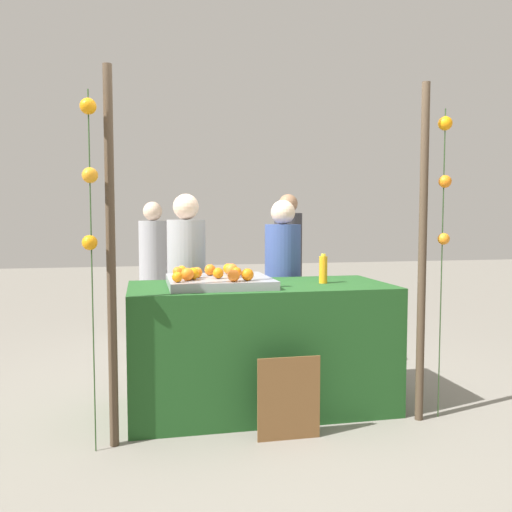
{
  "coord_description": "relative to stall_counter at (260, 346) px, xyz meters",
  "views": [
    {
      "loc": [
        -0.85,
        -3.85,
        1.42
      ],
      "look_at": [
        0.0,
        0.15,
        1.12
      ],
      "focal_mm": 37.74,
      "sensor_mm": 36.0,
      "label": 1
    }
  ],
  "objects": [
    {
      "name": "stall_counter",
      "position": [
        0.0,
        0.0,
        0.0
      ],
      "size": [
        1.91,
        0.89,
        0.92
      ],
      "primitive_type": "cube",
      "color": "#1E4C1E",
      "rests_on": "ground_plane"
    },
    {
      "name": "orange_11",
      "position": [
        -0.5,
        -0.11,
        0.56
      ],
      "size": [
        0.08,
        0.08,
        0.08
      ],
      "primitive_type": "sphere",
      "color": "orange",
      "rests_on": "orange_tray"
    },
    {
      "name": "orange_4",
      "position": [
        -0.47,
        -0.01,
        0.56
      ],
      "size": [
        0.08,
        0.08,
        0.08
      ],
      "primitive_type": "sphere",
      "color": "orange",
      "rests_on": "orange_tray"
    },
    {
      "name": "orange_10",
      "position": [
        -0.2,
        0.08,
        0.57
      ],
      "size": [
        0.09,
        0.09,
        0.09
      ],
      "primitive_type": "sphere",
      "color": "orange",
      "rests_on": "orange_tray"
    },
    {
      "name": "orange_0",
      "position": [
        -0.32,
        -0.08,
        0.56
      ],
      "size": [
        0.08,
        0.08,
        0.08
      ],
      "primitive_type": "sphere",
      "color": "orange",
      "rests_on": "orange_tray"
    },
    {
      "name": "crowd_person_0",
      "position": [
        -0.73,
        2.35,
        0.28
      ],
      "size": [
        0.32,
        0.32,
        1.59
      ],
      "color": "#99999E",
      "rests_on": "ground_plane"
    },
    {
      "name": "orange_tray",
      "position": [
        -0.31,
        -0.01,
        0.49
      ],
      "size": [
        0.73,
        0.7,
        0.06
      ],
      "primitive_type": "cube",
      "color": "gray",
      "rests_on": "stall_counter"
    },
    {
      "name": "orange_1",
      "position": [
        -0.15,
        -0.26,
        0.56
      ],
      "size": [
        0.09,
        0.09,
        0.09
      ],
      "primitive_type": "sphere",
      "color": "orange",
      "rests_on": "orange_tray"
    },
    {
      "name": "orange_5",
      "position": [
        -0.2,
        0.22,
        0.56
      ],
      "size": [
        0.08,
        0.08,
        0.08
      ],
      "primitive_type": "sphere",
      "color": "orange",
      "rests_on": "orange_tray"
    },
    {
      "name": "vendor_right",
      "position": [
        0.35,
        0.68,
        0.27
      ],
      "size": [
        0.31,
        0.31,
        1.57
      ],
      "color": "#384C8C",
      "rests_on": "ground_plane"
    },
    {
      "name": "canopy_post_right",
      "position": [
        1.04,
        -0.48,
        0.7
      ],
      "size": [
        0.06,
        0.06,
        2.33
      ],
      "primitive_type": "cylinder",
      "color": "#473828",
      "rests_on": "ground_plane"
    },
    {
      "name": "canopy_post_left",
      "position": [
        -1.04,
        -0.48,
        0.7
      ],
      "size": [
        0.06,
        0.06,
        2.33
      ],
      "primitive_type": "cylinder",
      "color": "#473828",
      "rests_on": "ground_plane"
    },
    {
      "name": "crowd_person_1",
      "position": [
        0.89,
        2.46,
        0.33
      ],
      "size": [
        0.34,
        0.34,
        1.7
      ],
      "color": "#333338",
      "rests_on": "ground_plane"
    },
    {
      "name": "ground_plane",
      "position": [
        0.0,
        0.0,
        -0.46
      ],
      "size": [
        24.0,
        24.0,
        0.0
      ],
      "primitive_type": "plane",
      "color": "gray"
    },
    {
      "name": "orange_6",
      "position": [
        -0.18,
        -0.02,
        0.56
      ],
      "size": [
        0.07,
        0.07,
        0.07
      ],
      "primitive_type": "sphere",
      "color": "orange",
      "rests_on": "orange_tray"
    },
    {
      "name": "orange_3",
      "position": [
        -0.56,
        0.18,
        0.56
      ],
      "size": [
        0.07,
        0.07,
        0.07
      ],
      "primitive_type": "sphere",
      "color": "orange",
      "rests_on": "orange_tray"
    },
    {
      "name": "juice_bottle",
      "position": [
        0.48,
        -0.02,
        0.57
      ],
      "size": [
        0.06,
        0.06,
        0.22
      ],
      "color": "orange",
      "rests_on": "stall_counter"
    },
    {
      "name": "orange_9",
      "position": [
        -0.35,
        0.13,
        0.56
      ],
      "size": [
        0.08,
        0.08,
        0.08
      ],
      "primitive_type": "sphere",
      "color": "orange",
      "rests_on": "orange_tray"
    },
    {
      "name": "garland_strand_right",
      "position": [
        1.2,
        -0.46,
        1.23
      ],
      "size": [
        0.1,
        0.1,
        2.16
      ],
      "color": "#2D4C23",
      "rests_on": "ground_plane"
    },
    {
      "name": "garland_strand_left",
      "position": [
        -1.15,
        -0.54,
        1.19
      ],
      "size": [
        0.1,
        0.11,
        2.16
      ],
      "color": "#2D4C23",
      "rests_on": "ground_plane"
    },
    {
      "name": "orange_12",
      "position": [
        -0.6,
        0.12,
        0.56
      ],
      "size": [
        0.07,
        0.07,
        0.07
      ],
      "primitive_type": "sphere",
      "color": "orange",
      "rests_on": "orange_tray"
    },
    {
      "name": "chalkboard_sign",
      "position": [
        0.05,
        -0.62,
        -0.2
      ],
      "size": [
        0.41,
        0.03,
        0.55
      ],
      "color": "brown",
      "rests_on": "ground_plane"
    },
    {
      "name": "vendor_left",
      "position": [
        -0.48,
        0.71,
        0.29
      ],
      "size": [
        0.32,
        0.32,
        1.61
      ],
      "color": "#99999E",
      "rests_on": "ground_plane"
    },
    {
      "name": "orange_8",
      "position": [
        -0.55,
        -0.17,
        0.57
      ],
      "size": [
        0.09,
        0.09,
        0.09
      ],
      "primitive_type": "sphere",
      "color": "orange",
      "rests_on": "orange_tray"
    },
    {
      "name": "orange_2",
      "position": [
        -0.62,
        -0.25,
        0.56
      ],
      "size": [
        0.07,
        0.07,
        0.07
      ],
      "primitive_type": "sphere",
      "color": "orange",
      "rests_on": "orange_tray"
    },
    {
      "name": "orange_7",
      "position": [
        -0.25,
        -0.29,
        0.56
      ],
      "size": [
        0.08,
        0.08,
        0.08
      ],
      "primitive_type": "sphere",
      "color": "orange",
      "rests_on": "orange_tray"
    }
  ]
}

